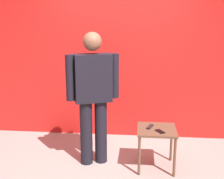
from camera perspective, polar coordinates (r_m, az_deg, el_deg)
The scene contains 6 objects.
ground_plane at distance 4.00m, azimuth -0.94°, elevation -16.42°, with size 12.00×12.00×0.00m, color #9E9991.
back_wall_red at distance 4.97m, azimuth 0.99°, elevation 10.08°, with size 5.96×0.12×3.39m, color red.
standing_person at distance 4.02m, azimuth -3.65°, elevation -0.54°, with size 0.71×0.39×1.82m.
side_table at distance 4.08m, azimuth 8.50°, elevation -8.58°, with size 0.51×0.51×0.56m.
cell_phone at distance 3.95m, azimuth 9.15°, elevation -7.90°, with size 0.07×0.14×0.01m, color black.
tv_remote at distance 4.08m, azimuth 7.25°, elevation -7.06°, with size 0.04×0.17×0.02m, color black.
Camera 1 is at (0.40, -3.44, 2.00)m, focal length 47.90 mm.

